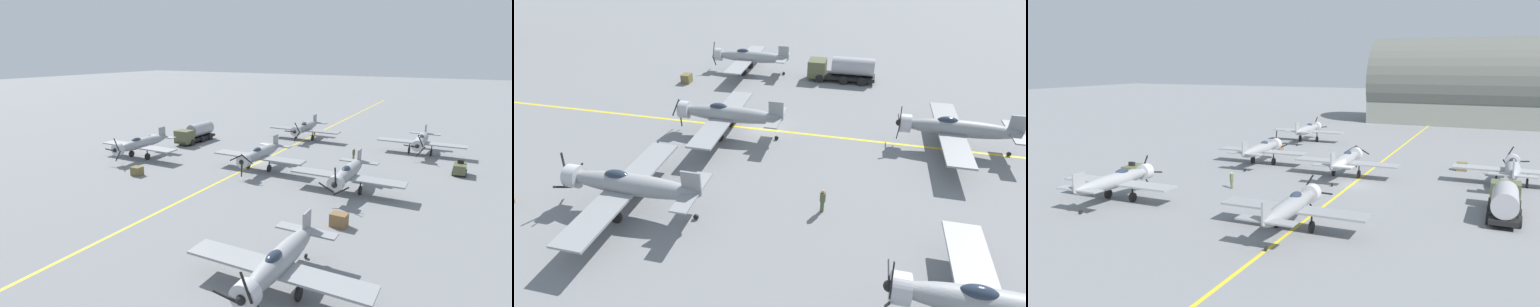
% 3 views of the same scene
% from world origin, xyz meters
% --- Properties ---
extents(ground_plane, '(400.00, 400.00, 0.00)m').
position_xyz_m(ground_plane, '(0.00, 0.00, 0.00)').
color(ground_plane, slate).
extents(taxiway_stripe, '(0.30, 160.00, 0.01)m').
position_xyz_m(taxiway_stripe, '(0.00, 0.00, 0.00)').
color(taxiway_stripe, yellow).
rests_on(taxiway_stripe, ground).
extents(airplane_mid_right, '(12.00, 9.98, 3.65)m').
position_xyz_m(airplane_mid_right, '(15.63, 6.23, 2.01)').
color(airplane_mid_right, gray).
rests_on(airplane_mid_right, ground).
extents(airplane_near_left, '(12.00, 9.98, 3.66)m').
position_xyz_m(airplane_near_left, '(-18.42, -15.05, 2.01)').
color(airplane_near_left, gray).
rests_on(airplane_near_left, ground).
extents(airplane_mid_center, '(12.00, 9.98, 3.65)m').
position_xyz_m(airplane_mid_center, '(-1.69, 3.25, 2.01)').
color(airplane_mid_center, gray).
rests_on(airplane_mid_center, ground).
extents(airplane_mid_left, '(12.00, 9.98, 3.80)m').
position_xyz_m(airplane_mid_left, '(-13.68, 5.95, 2.01)').
color(airplane_mid_left, gray).
rests_on(airplane_mid_left, ground).
extents(airplane_near_center, '(12.00, 9.98, 3.65)m').
position_xyz_m(airplane_near_center, '(0.06, -16.18, 2.01)').
color(airplane_near_center, gray).
rests_on(airplane_near_center, ground).
extents(fuel_tanker, '(2.67, 8.00, 2.98)m').
position_xyz_m(fuel_tanker, '(15.06, -5.55, 1.51)').
color(fuel_tanker, black).
rests_on(fuel_tanker, ground).
extents(ground_crew_walking, '(0.38, 0.38, 1.75)m').
position_xyz_m(ground_crew_walking, '(-10.93, -6.52, 0.95)').
color(ground_crew_walking, '#515638').
rests_on(ground_crew_walking, ground).
extents(supply_crate_by_tanker, '(1.26, 1.06, 1.04)m').
position_xyz_m(supply_crate_by_tanker, '(10.15, 12.51, 0.52)').
color(supply_crate_by_tanker, brown).
rests_on(supply_crate_by_tanker, ground).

